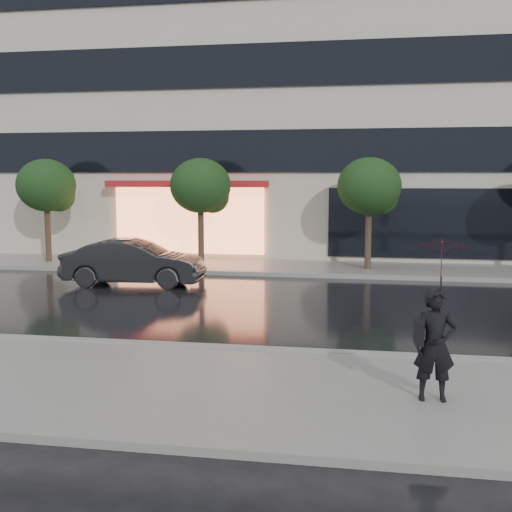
# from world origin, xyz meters

# --- Properties ---
(ground) EXTENTS (120.00, 120.00, 0.00)m
(ground) POSITION_xyz_m (0.00, 0.00, 0.00)
(ground) COLOR black
(ground) RESTS_ON ground
(sidewalk_near) EXTENTS (60.00, 4.50, 0.12)m
(sidewalk_near) POSITION_xyz_m (0.00, -3.25, 0.06)
(sidewalk_near) COLOR slate
(sidewalk_near) RESTS_ON ground
(sidewalk_far) EXTENTS (60.00, 3.50, 0.12)m
(sidewalk_far) POSITION_xyz_m (0.00, 10.25, 0.06)
(sidewalk_far) COLOR slate
(sidewalk_far) RESTS_ON ground
(curb_near) EXTENTS (60.00, 0.25, 0.14)m
(curb_near) POSITION_xyz_m (0.00, -1.00, 0.07)
(curb_near) COLOR gray
(curb_near) RESTS_ON ground
(curb_far) EXTENTS (60.00, 0.25, 0.14)m
(curb_far) POSITION_xyz_m (0.00, 8.50, 0.07)
(curb_far) COLOR gray
(curb_far) RESTS_ON ground
(office_building) EXTENTS (30.00, 12.76, 18.00)m
(office_building) POSITION_xyz_m (-0.00, 17.97, 9.00)
(office_building) COLOR beige
(office_building) RESTS_ON ground
(tree_far_west) EXTENTS (2.20, 2.20, 3.99)m
(tree_far_west) POSITION_xyz_m (-8.94, 10.03, 2.92)
(tree_far_west) COLOR #33261C
(tree_far_west) RESTS_ON ground
(tree_mid_west) EXTENTS (2.20, 2.20, 3.99)m
(tree_mid_west) POSITION_xyz_m (-2.94, 10.03, 2.92)
(tree_mid_west) COLOR #33261C
(tree_mid_west) RESTS_ON ground
(tree_mid_east) EXTENTS (2.20, 2.20, 3.99)m
(tree_mid_east) POSITION_xyz_m (3.06, 10.03, 2.92)
(tree_mid_east) COLOR #33261C
(tree_mid_east) RESTS_ON ground
(parked_car) EXTENTS (4.36, 1.76, 1.41)m
(parked_car) POSITION_xyz_m (-4.07, 6.00, 0.70)
(parked_car) COLOR black
(parked_car) RESTS_ON ground
(pedestrian_with_umbrella) EXTENTS (1.03, 1.05, 2.34)m
(pedestrian_with_umbrella) POSITION_xyz_m (4.01, -3.32, 1.68)
(pedestrian_with_umbrella) COLOR black
(pedestrian_with_umbrella) RESTS_ON sidewalk_near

